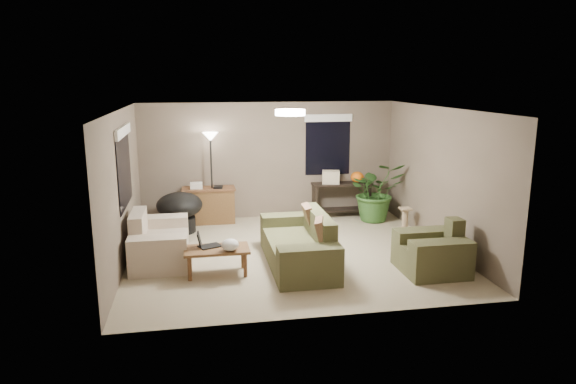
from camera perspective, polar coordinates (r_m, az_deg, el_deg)
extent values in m
plane|color=tan|center=(9.05, 0.23, -6.77)|extent=(5.50, 5.50, 0.00)
plane|color=white|center=(8.56, 0.24, 9.23)|extent=(5.50, 5.50, 0.00)
plane|color=#6D5D50|center=(11.15, -2.10, 3.53)|extent=(5.50, 0.00, 5.50)
plane|color=#6D5D50|center=(6.35, 4.32, -3.45)|extent=(5.50, 0.00, 5.50)
plane|color=#6D5D50|center=(8.67, -17.95, 0.31)|extent=(0.00, 5.00, 5.00)
plane|color=#6D5D50|center=(9.60, 16.61, 1.54)|extent=(0.00, 5.00, 5.00)
cube|color=#4A4B2D|center=(8.47, 1.05, -6.66)|extent=(0.95, 1.48, 0.42)
cube|color=#4E4F2F|center=(8.42, 3.51, -3.77)|extent=(0.22, 1.48, 0.43)
cube|color=#45462A|center=(7.59, 2.42, -8.26)|extent=(0.95, 0.36, 0.60)
cube|color=#46472B|center=(9.30, -0.05, -4.30)|extent=(0.95, 0.36, 0.60)
cube|color=#8C7251|center=(7.98, 3.82, -4.58)|extent=(0.35, 0.50, 0.47)
cube|color=#8C7251|center=(8.82, 2.41, -2.89)|extent=(0.25, 0.46, 0.47)
cube|color=beige|center=(8.89, -13.96, -6.09)|extent=(0.90, 0.88, 0.42)
cube|color=beige|center=(8.80, -16.32, -3.53)|extent=(0.22, 0.88, 0.43)
cube|color=beige|center=(8.28, -14.25, -6.86)|extent=(0.90, 0.36, 0.60)
cube|color=beige|center=(9.46, -13.76, -4.39)|extent=(0.90, 0.36, 0.60)
cube|color=#49492C|center=(8.46, 15.60, -7.16)|extent=(0.95, 0.28, 0.42)
cube|color=#444429|center=(8.49, 18.00, -4.22)|extent=(0.22, 0.28, 0.43)
cube|color=#48492C|center=(8.16, 16.61, -7.28)|extent=(0.95, 0.36, 0.60)
cube|color=#4B4B2D|center=(8.70, 14.73, -5.92)|extent=(0.95, 0.36, 0.60)
cube|color=brown|center=(8.06, -7.93, -6.35)|extent=(1.00, 0.55, 0.04)
cylinder|color=brown|center=(7.95, -10.88, -8.37)|extent=(0.06, 0.06, 0.38)
cylinder|color=brown|center=(7.97, -4.77, -8.10)|extent=(0.06, 0.06, 0.38)
cylinder|color=brown|center=(8.32, -10.85, -7.39)|extent=(0.06, 0.06, 0.38)
cylinder|color=brown|center=(8.35, -5.04, -7.15)|extent=(0.06, 0.06, 0.38)
cube|color=black|center=(8.15, -8.67, -5.96)|extent=(0.39, 0.34, 0.02)
cube|color=black|center=(8.11, -9.83, -5.21)|extent=(0.08, 0.23, 0.22)
ellipsoid|color=white|center=(7.90, -6.45, -5.86)|extent=(0.29, 0.27, 0.19)
cube|color=brown|center=(10.94, -8.75, -1.57)|extent=(1.05, 0.45, 0.71)
cube|color=brown|center=(10.86, -8.82, 0.35)|extent=(1.10, 0.50, 0.04)
cube|color=silver|center=(10.84, -10.15, 0.71)|extent=(0.25, 0.20, 0.12)
cube|color=black|center=(10.80, -7.76, 0.54)|extent=(0.21, 0.24, 0.04)
cube|color=black|center=(11.30, 5.98, 0.91)|extent=(1.30, 0.40, 0.04)
cube|color=black|center=(11.23, 3.00, -1.06)|extent=(0.05, 0.38, 0.71)
cube|color=black|center=(11.56, 8.80, -0.81)|extent=(0.05, 0.38, 0.71)
cube|color=black|center=(11.43, 5.92, -1.93)|extent=(1.25, 0.36, 0.03)
ellipsoid|color=orange|center=(11.38, 7.69, 1.65)|extent=(0.30, 0.30, 0.23)
cube|color=beige|center=(11.20, 4.77, 1.66)|extent=(0.42, 0.35, 0.28)
cylinder|color=black|center=(10.43, -11.87, -3.56)|extent=(0.60, 0.60, 0.30)
ellipsoid|color=black|center=(10.33, -11.97, -1.43)|extent=(1.18, 1.18, 0.50)
cylinder|color=black|center=(11.03, -8.33, -3.30)|extent=(0.28, 0.28, 0.02)
cylinder|color=black|center=(10.82, -8.47, 1.24)|extent=(0.04, 0.04, 1.78)
cone|color=white|center=(10.68, -8.63, 6.09)|extent=(0.32, 0.32, 0.18)
cylinder|color=white|center=(8.56, 0.24, 8.83)|extent=(0.50, 0.50, 0.10)
imported|color=#2D5923|center=(11.10, 9.72, -0.63)|extent=(1.15, 1.28, 1.00)
cube|color=tan|center=(10.47, 12.80, -4.32)|extent=(0.32, 0.32, 0.03)
cylinder|color=tan|center=(10.40, 12.86, -3.08)|extent=(0.12, 0.12, 0.44)
cube|color=tan|center=(10.34, 12.92, -1.82)|extent=(0.22, 0.22, 0.03)
cube|color=black|center=(8.90, -17.74, 2.60)|extent=(0.01, 1.50, 1.30)
cube|color=white|center=(8.82, -17.87, 6.45)|extent=(0.05, 1.56, 0.16)
cube|color=black|center=(11.35, 4.44, 5.19)|extent=(1.00, 0.01, 1.30)
cube|color=white|center=(11.27, 4.52, 8.21)|extent=(1.06, 0.05, 0.16)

